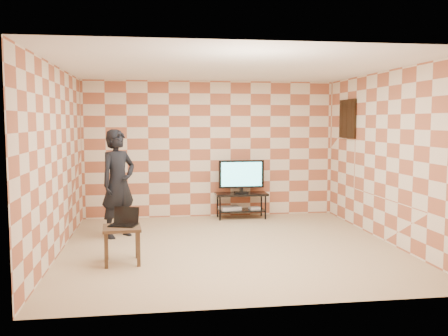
{
  "coord_description": "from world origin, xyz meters",
  "views": [
    {
      "loc": [
        -1.16,
        -7.37,
        1.91
      ],
      "look_at": [
        0.0,
        0.6,
        1.15
      ],
      "focal_mm": 40.0,
      "sensor_mm": 36.0,
      "label": 1
    }
  ],
  "objects_px": {
    "tv_stand": "(241,200)",
    "side_table": "(122,233)",
    "tv": "(241,175)",
    "person": "(118,183)"
  },
  "relations": [
    {
      "from": "tv_stand",
      "to": "side_table",
      "type": "distance_m",
      "value": 3.56
    },
    {
      "from": "tv",
      "to": "person",
      "type": "xyz_separation_m",
      "value": [
        -2.28,
        -1.26,
        0.03
      ]
    },
    {
      "from": "tv_stand",
      "to": "tv",
      "type": "height_order",
      "value": "tv"
    },
    {
      "from": "person",
      "to": "tv",
      "type": "bearing_deg",
      "value": -12.0
    },
    {
      "from": "tv",
      "to": "person",
      "type": "height_order",
      "value": "person"
    },
    {
      "from": "tv",
      "to": "person",
      "type": "relative_size",
      "value": 0.5
    },
    {
      "from": "tv_stand",
      "to": "tv",
      "type": "distance_m",
      "value": 0.49
    },
    {
      "from": "tv",
      "to": "side_table",
      "type": "distance_m",
      "value": 3.59
    },
    {
      "from": "side_table",
      "to": "person",
      "type": "relative_size",
      "value": 0.3
    },
    {
      "from": "tv",
      "to": "person",
      "type": "distance_m",
      "value": 2.61
    }
  ]
}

